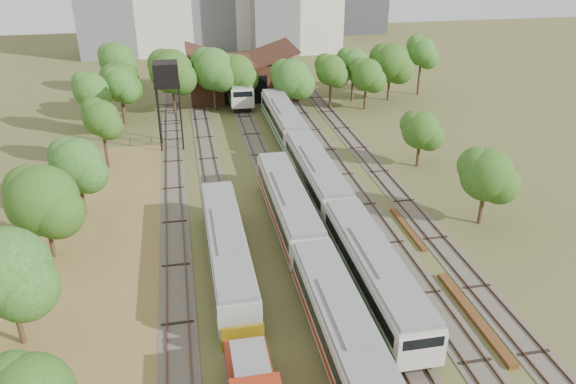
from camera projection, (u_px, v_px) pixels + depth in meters
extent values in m
plane|color=#475123|center=(362.00, 332.00, 37.27)|extent=(240.00, 240.00, 0.00)
cube|color=brown|center=(94.00, 292.00, 41.21)|extent=(14.00, 60.00, 0.04)
cube|color=#4C473D|center=(174.00, 188.00, 57.27)|extent=(2.60, 80.00, 0.06)
cube|color=#472D1E|center=(166.00, 188.00, 57.10)|extent=(0.08, 80.00, 0.14)
cube|color=#472D1E|center=(181.00, 187.00, 57.35)|extent=(0.08, 80.00, 0.14)
cube|color=#4C473D|center=(213.00, 185.00, 57.96)|extent=(2.60, 80.00, 0.06)
cube|color=#472D1E|center=(206.00, 185.00, 57.80)|extent=(0.08, 80.00, 0.14)
cube|color=#472D1E|center=(220.00, 184.00, 58.05)|extent=(0.08, 80.00, 0.14)
cube|color=#4C473D|center=(270.00, 180.00, 59.00)|extent=(2.60, 80.00, 0.06)
cube|color=#472D1E|center=(263.00, 180.00, 58.84)|extent=(0.08, 80.00, 0.14)
cube|color=#472D1E|center=(277.00, 179.00, 59.09)|extent=(0.08, 80.00, 0.14)
cube|color=#4C473D|center=(307.00, 177.00, 59.70)|extent=(2.60, 80.00, 0.06)
cube|color=#472D1E|center=(301.00, 177.00, 59.53)|extent=(0.08, 80.00, 0.14)
cube|color=#472D1E|center=(314.00, 176.00, 59.78)|extent=(0.08, 80.00, 0.14)
cube|color=#4C473D|center=(343.00, 174.00, 60.39)|extent=(2.60, 80.00, 0.06)
cube|color=#472D1E|center=(337.00, 174.00, 60.23)|extent=(0.08, 80.00, 0.14)
cube|color=#472D1E|center=(350.00, 173.00, 60.48)|extent=(0.08, 80.00, 0.14)
cube|color=#4C473D|center=(379.00, 172.00, 61.09)|extent=(2.60, 80.00, 0.06)
cube|color=#472D1E|center=(372.00, 171.00, 60.92)|extent=(0.08, 80.00, 0.14)
cube|color=#472D1E|center=(385.00, 170.00, 61.17)|extent=(0.08, 80.00, 0.14)
cube|color=black|center=(343.00, 354.00, 34.72)|extent=(2.26, 15.64, 0.82)
cube|color=beige|center=(344.00, 333.00, 33.98)|extent=(2.98, 17.00, 2.57)
cube|color=black|center=(344.00, 329.00, 33.85)|extent=(3.04, 15.64, 0.87)
cube|color=slate|center=(345.00, 313.00, 33.34)|extent=(2.74, 16.66, 0.37)
cube|color=maroon|center=(343.00, 342.00, 34.29)|extent=(3.04, 16.66, 0.46)
cube|color=black|center=(288.00, 221.00, 50.18)|extent=(2.26, 15.64, 0.82)
cube|color=beige|center=(288.00, 204.00, 49.45)|extent=(2.98, 17.00, 2.57)
cube|color=black|center=(288.00, 201.00, 49.31)|extent=(3.04, 15.64, 0.87)
cube|color=slate|center=(288.00, 189.00, 48.81)|extent=(2.74, 16.66, 0.37)
cube|color=maroon|center=(288.00, 212.00, 49.76)|extent=(3.04, 16.66, 0.46)
cube|color=black|center=(372.00, 290.00, 40.75)|extent=(2.27, 15.64, 0.82)
cube|color=beige|center=(374.00, 271.00, 40.01)|extent=(2.99, 17.00, 2.58)
cube|color=black|center=(374.00, 267.00, 39.88)|extent=(3.05, 15.64, 0.88)
cube|color=slate|center=(375.00, 253.00, 39.37)|extent=(2.75, 16.66, 0.37)
cube|color=#1A6B24|center=(373.00, 279.00, 40.33)|extent=(3.05, 16.66, 0.46)
cube|color=beige|center=(421.00, 353.00, 32.60)|extent=(3.03, 0.25, 2.32)
cube|color=black|center=(316.00, 189.00, 56.22)|extent=(2.27, 15.64, 0.82)
cube|color=beige|center=(316.00, 174.00, 55.48)|extent=(2.99, 17.00, 2.58)
cube|color=black|center=(316.00, 171.00, 55.35)|extent=(3.05, 15.64, 0.88)
cube|color=slate|center=(316.00, 160.00, 54.84)|extent=(2.75, 16.66, 0.37)
cube|color=#1A6B24|center=(316.00, 180.00, 55.79)|extent=(3.05, 16.66, 0.46)
cube|color=black|center=(283.00, 131.00, 71.69)|extent=(2.27, 15.64, 0.82)
cube|color=beige|center=(283.00, 119.00, 70.95)|extent=(2.99, 17.00, 2.58)
cube|color=black|center=(283.00, 116.00, 70.81)|extent=(3.05, 15.64, 0.88)
cube|color=slate|center=(283.00, 107.00, 70.31)|extent=(2.75, 16.66, 0.37)
cube|color=#1A6B24|center=(283.00, 124.00, 71.26)|extent=(3.05, 16.66, 0.46)
cube|color=black|center=(237.00, 96.00, 86.22)|extent=(2.41, 14.72, 0.88)
cube|color=beige|center=(237.00, 84.00, 85.44)|extent=(3.18, 16.00, 2.74)
cube|color=black|center=(236.00, 82.00, 85.29)|extent=(3.24, 14.72, 0.93)
cube|color=slate|center=(236.00, 74.00, 84.76)|extent=(2.92, 15.68, 0.39)
cube|color=#1A6B24|center=(237.00, 89.00, 85.77)|extent=(3.24, 15.68, 0.49)
cube|color=beige|center=(243.00, 100.00, 78.47)|extent=(3.22, 0.25, 2.47)
cube|color=maroon|center=(250.00, 374.00, 31.58)|extent=(2.45, 4.40, 1.47)
cube|color=gold|center=(243.00, 338.00, 34.38)|extent=(2.64, 0.20, 1.76)
cube|color=slate|center=(251.00, 362.00, 30.17)|extent=(1.96, 3.60, 0.20)
cube|color=black|center=(228.00, 265.00, 43.78)|extent=(2.14, 16.56, 0.78)
cube|color=gray|center=(227.00, 248.00, 43.08)|extent=(2.82, 18.00, 2.43)
cube|color=black|center=(227.00, 244.00, 42.95)|extent=(2.88, 16.56, 0.83)
cube|color=slate|center=(226.00, 232.00, 42.47)|extent=(2.60, 17.64, 0.35)
cylinder|color=black|center=(159.00, 121.00, 64.99)|extent=(0.19, 0.19, 7.50)
cylinder|color=black|center=(181.00, 120.00, 65.43)|extent=(0.19, 0.19, 7.50)
cylinder|color=black|center=(159.00, 114.00, 67.23)|extent=(0.19, 0.19, 7.50)
cylinder|color=black|center=(181.00, 113.00, 67.67)|extent=(0.19, 0.19, 7.50)
cube|color=black|center=(167.00, 85.00, 64.66)|extent=(2.95, 2.95, 0.20)
cube|color=black|center=(166.00, 73.00, 64.06)|extent=(2.81, 2.81, 2.53)
cube|color=brown|center=(474.00, 316.00, 38.49)|extent=(0.67, 10.08, 0.34)
cube|color=brown|center=(407.00, 229.00, 49.56)|extent=(0.47, 7.55, 0.25)
cube|color=#341B12|center=(241.00, 78.00, 87.16)|extent=(16.00, 11.00, 5.50)
cube|color=#341B12|center=(214.00, 57.00, 85.01)|extent=(8.45, 11.55, 2.96)
cube|color=#341B12|center=(266.00, 55.00, 86.40)|extent=(8.45, 11.55, 2.96)
cube|color=black|center=(246.00, 90.00, 82.58)|extent=(6.40, 0.15, 4.12)
cylinder|color=#382616|center=(17.00, 316.00, 35.38)|extent=(0.36, 0.36, 4.32)
sphere|color=#204D14|center=(6.00, 271.00, 33.93)|extent=(5.53, 5.53, 5.53)
cylinder|color=#382616|center=(50.00, 235.00, 44.74)|extent=(0.36, 0.36, 4.03)
sphere|color=#204D14|center=(43.00, 201.00, 43.39)|extent=(5.57, 5.57, 5.57)
cylinder|color=#382616|center=(82.00, 195.00, 51.46)|extent=(0.36, 0.36, 3.93)
sphere|color=#204D14|center=(77.00, 164.00, 50.14)|extent=(4.77, 4.77, 4.77)
cylinder|color=#382616|center=(106.00, 148.00, 61.23)|extent=(0.36, 0.36, 4.50)
sphere|color=#204D14|center=(101.00, 118.00, 59.72)|extent=(3.88, 3.88, 3.88)
cylinder|color=#382616|center=(95.00, 117.00, 71.00)|extent=(0.36, 0.36, 4.50)
sphere|color=#204D14|center=(91.00, 90.00, 69.49)|extent=(4.38, 4.38, 4.38)
cylinder|color=#382616|center=(123.00, 103.00, 77.79)|extent=(0.36, 0.36, 3.76)
sphere|color=#204D14|center=(120.00, 83.00, 76.52)|extent=(5.28, 5.28, 5.28)
cylinder|color=#382616|center=(119.00, 80.00, 88.75)|extent=(0.36, 0.36, 4.02)
sphere|color=#204D14|center=(117.00, 60.00, 87.41)|extent=(5.49, 5.49, 5.49)
cylinder|color=#382616|center=(123.00, 108.00, 75.08)|extent=(0.36, 0.36, 4.11)
sphere|color=#204D14|center=(120.00, 85.00, 73.70)|extent=(4.36, 4.36, 4.36)
cylinder|color=#382616|center=(174.00, 97.00, 78.57)|extent=(0.36, 0.36, 4.76)
sphere|color=#204D14|center=(171.00, 71.00, 76.97)|extent=(6.02, 6.02, 6.02)
cylinder|color=#382616|center=(214.00, 94.00, 80.17)|extent=(0.36, 0.36, 4.68)
sphere|color=#204D14|center=(213.00, 69.00, 78.60)|extent=(5.93, 5.93, 5.93)
cylinder|color=#382616|center=(237.00, 95.00, 80.81)|extent=(0.36, 0.36, 4.13)
sphere|color=#204D14|center=(236.00, 73.00, 79.42)|extent=(5.22, 5.22, 5.22)
cylinder|color=#382616|center=(291.00, 100.00, 79.19)|extent=(0.36, 0.36, 3.87)
sphere|color=#204D14|center=(291.00, 79.00, 77.89)|extent=(5.49, 5.49, 5.49)
cylinder|color=#382616|center=(330.00, 94.00, 80.98)|extent=(0.36, 0.36, 4.39)
sphere|color=#204D14|center=(331.00, 70.00, 79.51)|extent=(4.31, 4.31, 4.31)
cylinder|color=#382616|center=(352.00, 87.00, 84.45)|extent=(0.36, 0.36, 4.36)
sphere|color=#204D14|center=(353.00, 64.00, 82.99)|extent=(4.77, 4.77, 4.77)
cylinder|color=#382616|center=(389.00, 86.00, 84.75)|extent=(0.36, 0.36, 4.44)
sphere|color=#204D14|center=(391.00, 63.00, 83.26)|extent=(5.77, 5.77, 5.77)
cylinder|color=#382616|center=(419.00, 78.00, 87.27)|extent=(0.36, 0.36, 5.30)
sphere|color=#204D14|center=(422.00, 51.00, 85.49)|extent=(4.31, 4.31, 4.31)
cylinder|color=#382616|center=(482.00, 205.00, 49.90)|extent=(0.36, 0.36, 3.76)
sphere|color=#204D14|center=(487.00, 175.00, 48.64)|extent=(4.65, 4.65, 4.65)
cylinder|color=#382616|center=(418.00, 152.00, 61.84)|extent=(0.36, 0.36, 3.33)
sphere|color=#204D14|center=(421.00, 130.00, 60.73)|extent=(4.14, 4.14, 4.14)
cylinder|color=#382616|center=(365.00, 96.00, 80.75)|extent=(0.36, 0.36, 3.95)
sphere|color=#204D14|center=(366.00, 75.00, 79.42)|extent=(4.65, 4.65, 4.65)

